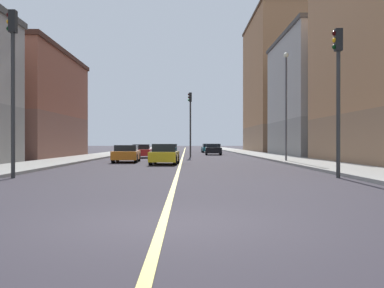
% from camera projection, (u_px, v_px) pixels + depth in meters
% --- Properties ---
extents(ground_plane, '(400.00, 400.00, 0.00)m').
position_uv_depth(ground_plane, '(163.00, 224.00, 8.06)').
color(ground_plane, '#332E36').
rests_on(ground_plane, ground).
extents(sidewalk_left, '(3.73, 168.00, 0.15)m').
position_uv_depth(sidewalk_left, '(254.00, 154.00, 57.16)').
color(sidewalk_left, '#9E9B93').
rests_on(sidewalk_left, ground).
extents(sidewalk_right, '(3.73, 168.00, 0.15)m').
position_uv_depth(sidewalk_right, '(112.00, 154.00, 56.96)').
color(sidewalk_right, '#9E9B93').
rests_on(sidewalk_right, ground).
extents(lane_center_stripe, '(0.16, 154.00, 0.01)m').
position_uv_depth(lane_center_stripe, '(183.00, 154.00, 57.06)').
color(lane_center_stripe, '#E5D14C').
rests_on(lane_center_stripe, ground).
extents(building_left_mid, '(11.49, 17.40, 13.15)m').
position_uv_depth(building_left_mid, '(332.00, 96.00, 49.95)').
color(building_left_mid, gray).
rests_on(building_left_mid, ground).
extents(building_left_far, '(11.49, 22.29, 21.27)m').
position_uv_depth(building_left_far, '(286.00, 85.00, 73.02)').
color(building_left_far, '#8F6B4F').
rests_on(building_left_far, ground).
extents(building_right_midblock, '(11.49, 17.68, 9.91)m').
position_uv_depth(building_right_midblock, '(8.00, 105.00, 42.83)').
color(building_right_midblock, brown).
rests_on(building_right_midblock, ground).
extents(traffic_light_left_near, '(0.40, 0.32, 6.08)m').
position_uv_depth(traffic_light_left_near, '(338.00, 82.00, 18.66)').
color(traffic_light_left_near, '#2D2D2D').
rests_on(traffic_light_left_near, ground).
extents(traffic_light_right_near, '(0.40, 0.32, 6.79)m').
position_uv_depth(traffic_light_right_near, '(13.00, 71.00, 18.51)').
color(traffic_light_right_near, '#2D2D2D').
rests_on(traffic_light_right_near, ground).
extents(traffic_light_median_far, '(0.40, 0.32, 6.44)m').
position_uv_depth(traffic_light_median_far, '(190.00, 116.00, 45.72)').
color(traffic_light_median_far, '#2D2D2D').
rests_on(traffic_light_median_far, ground).
extents(street_lamp_left_near, '(0.36, 0.36, 7.80)m').
position_uv_depth(street_lamp_left_near, '(286.00, 96.00, 33.09)').
color(street_lamp_left_near, '#4C4C51').
rests_on(street_lamp_left_near, ground).
extents(car_red, '(1.90, 4.05, 1.28)m').
position_uv_depth(car_red, '(141.00, 151.00, 43.57)').
color(car_red, red).
rests_on(car_red, ground).
extents(car_black, '(1.99, 4.38, 1.31)m').
position_uv_depth(car_black, '(213.00, 149.00, 54.01)').
color(car_black, black).
rests_on(car_black, ground).
extents(car_orange, '(1.93, 4.30, 1.26)m').
position_uv_depth(car_orange, '(126.00, 154.00, 33.66)').
color(car_orange, orange).
rests_on(car_orange, ground).
extents(car_yellow, '(1.90, 4.26, 1.36)m').
position_uv_depth(car_yellow, '(165.00, 155.00, 30.27)').
color(car_yellow, gold).
rests_on(car_yellow, ground).
extents(car_teal, '(2.00, 4.43, 1.29)m').
position_uv_depth(car_teal, '(208.00, 148.00, 66.57)').
color(car_teal, '#196670').
rests_on(car_teal, ground).
extents(car_maroon, '(1.83, 4.26, 1.21)m').
position_uv_depth(car_maroon, '(162.00, 148.00, 73.34)').
color(car_maroon, maroon).
rests_on(car_maroon, ground).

